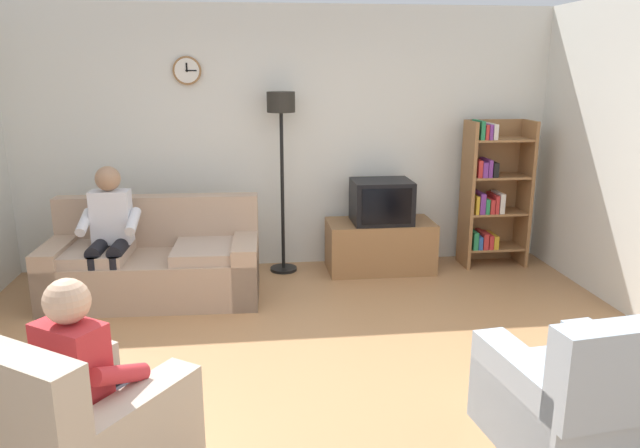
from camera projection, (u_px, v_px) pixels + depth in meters
name	position (u px, v px, depth m)	size (l,w,h in m)	color
ground_plane	(315.00, 381.00, 4.10)	(12.00, 12.00, 0.00)	#B27F51
back_wall_assembly	(286.00, 139.00, 6.31)	(6.20, 0.17, 2.70)	silver
couch	(155.00, 265.00, 5.54)	(1.93, 0.95, 0.90)	tan
tv_stand	(380.00, 246.00, 6.30)	(1.10, 0.56, 0.53)	olive
tv	(382.00, 201.00, 6.16)	(0.60, 0.49, 0.44)	black
bookshelf	(491.00, 193.00, 6.38)	(0.68, 0.36, 1.56)	olive
floor_lamp	(281.00, 133.00, 5.98)	(0.28, 0.28, 1.85)	black
armchair_near_window	(81.00, 436.00, 3.00)	(1.16, 1.18, 0.90)	#BCAD99
armchair_near_bookshelf	(576.00, 403.00, 3.29)	(0.90, 0.97, 0.90)	#9EADBC
person_on_couch	(109.00, 229.00, 5.30)	(0.52, 0.55, 1.24)	silver
person_in_left_armchair	(90.00, 371.00, 2.99)	(0.61, 0.64, 1.12)	red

